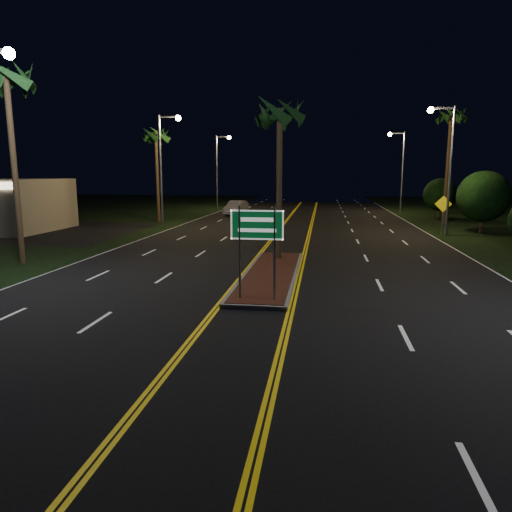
% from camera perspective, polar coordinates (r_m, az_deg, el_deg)
% --- Properties ---
extents(ground, '(120.00, 120.00, 0.00)m').
position_cam_1_polar(ground, '(13.23, -1.63, -9.14)').
color(ground, black).
rests_on(ground, ground).
extents(median_island, '(2.25, 10.25, 0.17)m').
position_cam_1_polar(median_island, '(19.89, 1.86, -2.27)').
color(median_island, gray).
rests_on(median_island, ground).
extents(highway_sign, '(1.80, 0.08, 3.20)m').
position_cam_1_polar(highway_sign, '(15.37, 0.13, 2.81)').
color(highway_sign, gray).
rests_on(highway_sign, ground).
extents(streetlight_left_mid, '(1.91, 0.44, 9.00)m').
position_cam_1_polar(streetlight_left_mid, '(38.50, -11.32, 11.93)').
color(streetlight_left_mid, gray).
rests_on(streetlight_left_mid, ground).
extents(streetlight_left_far, '(1.91, 0.44, 9.00)m').
position_cam_1_polar(streetlight_left_far, '(57.74, -4.56, 11.47)').
color(streetlight_left_far, gray).
rests_on(streetlight_left_far, ground).
extents(streetlight_right_mid, '(1.91, 0.44, 9.00)m').
position_cam_1_polar(streetlight_right_mid, '(35.34, 22.62, 11.53)').
color(streetlight_right_mid, gray).
rests_on(streetlight_right_mid, ground).
extents(streetlight_right_far, '(1.91, 0.44, 9.00)m').
position_cam_1_polar(streetlight_right_far, '(54.96, 17.50, 11.10)').
color(streetlight_right_far, gray).
rests_on(streetlight_right_far, ground).
extents(palm_median, '(2.40, 2.40, 8.30)m').
position_cam_1_polar(palm_median, '(23.08, 3.00, 17.41)').
color(palm_median, '#382819').
rests_on(palm_median, ground).
extents(palm_left_near, '(2.40, 2.40, 9.80)m').
position_cam_1_polar(palm_left_near, '(25.41, -28.77, 18.75)').
color(palm_left_near, '#382819').
rests_on(palm_left_near, ground).
extents(palm_left_far, '(2.40, 2.40, 8.80)m').
position_cam_1_polar(palm_left_far, '(43.12, -12.42, 14.47)').
color(palm_left_far, '#382819').
rests_on(palm_left_far, ground).
extents(palm_right_far, '(2.40, 2.40, 10.30)m').
position_cam_1_polar(palm_right_far, '(43.86, 23.21, 15.67)').
color(palm_right_far, '#382819').
rests_on(palm_right_far, ground).
extents(shrub_mid, '(3.78, 3.78, 4.62)m').
position_cam_1_polar(shrub_mid, '(38.21, 26.55, 6.68)').
color(shrub_mid, '#382819').
rests_on(shrub_mid, ground).
extents(shrub_far, '(3.24, 3.24, 3.96)m').
position_cam_1_polar(shrub_far, '(49.71, 22.03, 7.14)').
color(shrub_far, '#382819').
rests_on(shrub_far, ground).
extents(car_near, '(1.96, 4.40, 1.45)m').
position_cam_1_polar(car_near, '(39.46, -0.15, 4.91)').
color(car_near, silver).
rests_on(car_near, ground).
extents(car_far, '(2.85, 5.53, 1.77)m').
position_cam_1_polar(car_far, '(49.68, -2.47, 6.19)').
color(car_far, silver).
rests_on(car_far, ground).
extents(warning_sign, '(1.17, 0.24, 2.83)m').
position_cam_1_polar(warning_sign, '(35.86, 22.33, 5.45)').
color(warning_sign, gray).
rests_on(warning_sign, ground).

